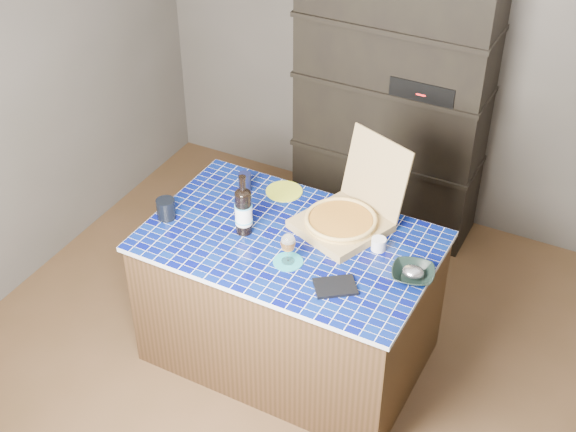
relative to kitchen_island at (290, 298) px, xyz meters
The scene contains 14 objects.
room 0.85m from the kitchen_island, 103.24° to the right, with size 3.50×3.50×3.50m.
shelving_unit 1.53m from the kitchen_island, 90.58° to the left, with size 1.20×0.41×1.80m.
kitchen_island is the anchor object (origin of this frame).
pizza_box 0.56m from the kitchen_island, 46.99° to the left, with size 0.56×0.61×0.44m.
mead_bottle 0.59m from the kitchen_island, 168.29° to the right, with size 0.09×0.09×0.34m.
teal_trivet 0.45m from the kitchen_island, 65.36° to the right, with size 0.15×0.15×0.01m, color teal.
wine_glass 0.55m from the kitchen_island, 65.36° to the right, with size 0.07×0.07×0.17m.
tumbler 0.82m from the kitchen_island, 168.88° to the right, with size 0.10×0.10×0.11m, color black.
dvd_case 0.60m from the kitchen_island, 32.76° to the right, with size 0.14×0.20×0.02m, color black.
bowl 0.79m from the kitchen_island, ahead, with size 0.21×0.21×0.05m, color black.
foil_contents 0.80m from the kitchen_island, ahead, with size 0.11×0.09×0.05m, color #A6A7B1.
white_jar 0.63m from the kitchen_island, 17.12° to the left, with size 0.08×0.08×0.06m, color silver.
navy_cup 0.68m from the kitchen_island, 146.40° to the left, with size 0.07×0.07×0.11m, color black.
green_trivet 0.59m from the kitchen_island, 121.28° to the left, with size 0.20×0.20×0.01m, color #B2C129.
Camera 1 is at (1.49, -2.78, 3.34)m, focal length 50.00 mm.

